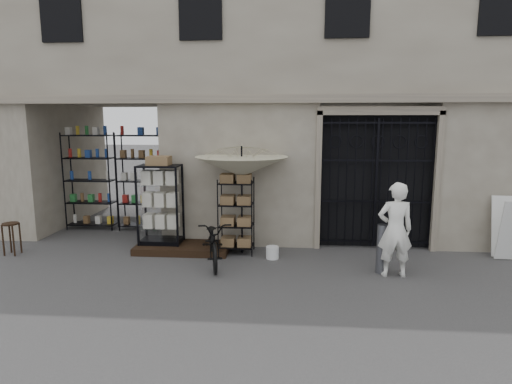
# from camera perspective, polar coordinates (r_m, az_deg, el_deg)

# --- Properties ---
(ground) EXTENTS (80.00, 80.00, 0.00)m
(ground) POSITION_cam_1_polar(r_m,az_deg,el_deg) (7.74, 5.17, -11.74)
(ground) COLOR black
(ground) RESTS_ON ground
(main_building) EXTENTS (14.00, 4.00, 9.00)m
(main_building) POSITION_cam_1_polar(r_m,az_deg,el_deg) (11.34, 5.38, 18.13)
(main_building) COLOR #9C9483
(main_building) RESTS_ON ground
(shop_recess) EXTENTS (3.00, 1.70, 3.00)m
(shop_recess) POSITION_cam_1_polar(r_m,az_deg,el_deg) (11.02, -18.94, 2.25)
(shop_recess) COLOR black
(shop_recess) RESTS_ON ground
(shop_shelving) EXTENTS (2.70, 0.50, 2.50)m
(shop_shelving) POSITION_cam_1_polar(r_m,az_deg,el_deg) (11.53, -18.11, 1.34)
(shop_shelving) COLOR black
(shop_shelving) RESTS_ON ground
(iron_gate) EXTENTS (2.50, 0.21, 3.00)m
(iron_gate) POSITION_cam_1_polar(r_m,az_deg,el_deg) (9.76, 15.54, 1.52)
(iron_gate) COLOR black
(iron_gate) RESTS_ON ground
(step_platform) EXTENTS (2.00, 0.90, 0.15)m
(step_platform) POSITION_cam_1_polar(r_m,az_deg,el_deg) (9.47, -9.70, -7.34)
(step_platform) COLOR black
(step_platform) RESTS_ON ground
(display_cabinet) EXTENTS (0.98, 0.77, 1.86)m
(display_cabinet) POSITION_cam_1_polar(r_m,az_deg,el_deg) (9.47, -12.60, -2.16)
(display_cabinet) COLOR black
(display_cabinet) RESTS_ON step_platform
(wire_rack) EXTENTS (0.73, 0.54, 1.61)m
(wire_rack) POSITION_cam_1_polar(r_m,az_deg,el_deg) (9.06, -2.65, -3.31)
(wire_rack) COLOR black
(wire_rack) RESTS_ON ground
(market_umbrella) EXTENTS (1.84, 1.87, 2.74)m
(market_umbrella) POSITION_cam_1_polar(r_m,az_deg,el_deg) (8.85, -1.93, 4.14)
(market_umbrella) COLOR black
(market_umbrella) RESTS_ON ground
(white_bucket) EXTENTS (0.33, 0.33, 0.25)m
(white_bucket) POSITION_cam_1_polar(r_m,az_deg,el_deg) (8.86, 2.20, -8.07)
(white_bucket) COLOR silver
(white_bucket) RESTS_ON ground
(bicycle) EXTENTS (0.81, 1.04, 1.75)m
(bicycle) POSITION_cam_1_polar(r_m,az_deg,el_deg) (8.62, -5.61, -9.50)
(bicycle) COLOR black
(bicycle) RESTS_ON ground
(wooden_stool) EXTENTS (0.42, 0.42, 0.68)m
(wooden_stool) POSITION_cam_1_polar(r_m,az_deg,el_deg) (10.40, -29.79, -5.33)
(wooden_stool) COLOR black
(wooden_stool) RESTS_ON ground
(steel_bollard) EXTENTS (0.19, 0.19, 0.92)m
(steel_bollard) POSITION_cam_1_polar(r_m,az_deg,el_deg) (8.29, 16.34, -7.29)
(steel_bollard) COLOR slate
(steel_bollard) RESTS_ON ground
(shopkeeper) EXTENTS (0.75, 1.77, 0.41)m
(shopkeeper) POSITION_cam_1_polar(r_m,az_deg,el_deg) (8.35, 17.74, -10.57)
(shopkeeper) COLOR white
(shopkeeper) RESTS_ON ground
(easel_sign) EXTENTS (0.63, 0.71, 1.24)m
(easel_sign) POSITION_cam_1_polar(r_m,az_deg,el_deg) (10.08, 30.86, -4.22)
(easel_sign) COLOR silver
(easel_sign) RESTS_ON ground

